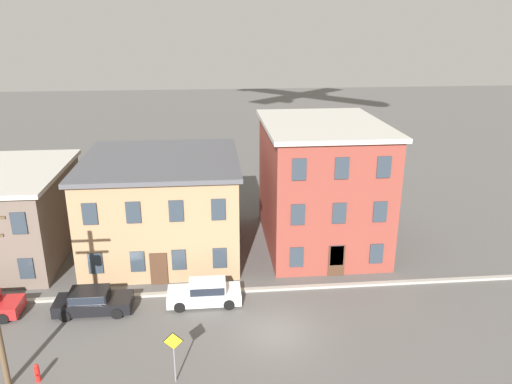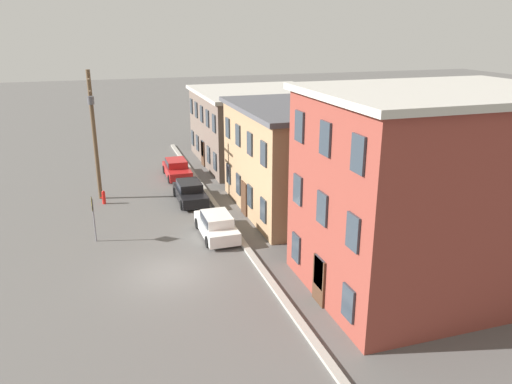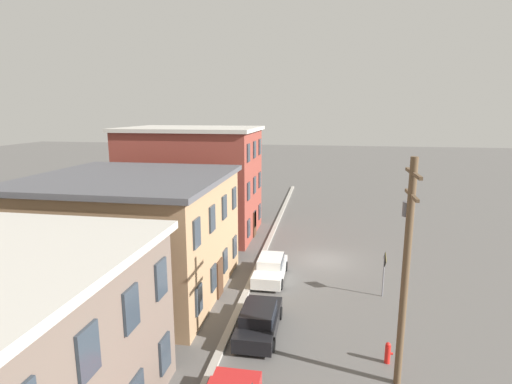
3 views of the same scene
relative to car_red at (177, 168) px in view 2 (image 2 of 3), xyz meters
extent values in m
plane|color=#565451|center=(16.74, -3.14, -0.75)|extent=(200.00, 200.00, 0.00)
cube|color=#9E998E|center=(16.74, 1.36, -0.67)|extent=(56.00, 0.36, 0.16)
cube|color=#66564C|center=(-2.86, 8.09, 2.32)|extent=(11.60, 10.45, 6.14)
cube|color=#B7B2A8|center=(-2.86, 8.09, 5.54)|extent=(12.10, 10.95, 0.30)
cube|color=#2D3842|center=(-7.50, 2.80, 0.79)|extent=(0.90, 0.10, 1.40)
cube|color=#2D3842|center=(-7.50, 2.80, 3.86)|extent=(0.90, 0.10, 1.40)
cube|color=#2D3842|center=(-5.18, 2.80, 0.79)|extent=(0.90, 0.10, 1.40)
cube|color=#2D3842|center=(-5.18, 2.80, 3.86)|extent=(0.90, 0.10, 1.40)
cube|color=#2D3842|center=(-2.86, 2.80, 0.79)|extent=(0.90, 0.10, 1.40)
cube|color=#2D3842|center=(-2.86, 2.80, 3.86)|extent=(0.90, 0.10, 1.40)
cube|color=#2D3842|center=(-0.54, 2.80, 0.79)|extent=(0.90, 0.10, 1.40)
cube|color=#2D3842|center=(-0.54, 2.80, 3.86)|extent=(0.90, 0.10, 1.40)
cube|color=#2D3842|center=(1.78, 2.80, 0.79)|extent=(0.90, 0.10, 1.40)
cube|color=#2D3842|center=(1.78, 2.80, 3.86)|extent=(0.90, 0.10, 1.40)
cube|color=#472D1E|center=(-2.86, 2.80, 0.35)|extent=(1.10, 0.10, 2.20)
cube|color=#9E7A56|center=(9.94, 8.11, 2.62)|extent=(10.45, 10.50, 6.73)
cube|color=#4C4C51|center=(9.94, 8.11, 6.13)|extent=(10.95, 11.00, 0.30)
cube|color=#2D3842|center=(6.02, 2.80, 0.93)|extent=(0.90, 0.10, 1.40)
cube|color=#2D3842|center=(6.02, 2.80, 4.30)|extent=(0.90, 0.10, 1.40)
cube|color=#2D3842|center=(8.63, 2.80, 0.93)|extent=(0.90, 0.10, 1.40)
cube|color=#2D3842|center=(8.63, 2.80, 4.30)|extent=(0.90, 0.10, 1.40)
cube|color=#2D3842|center=(11.25, 2.80, 0.93)|extent=(0.90, 0.10, 1.40)
cube|color=#2D3842|center=(11.25, 2.80, 4.30)|extent=(0.90, 0.10, 1.40)
cube|color=#2D3842|center=(13.86, 2.80, 0.93)|extent=(0.90, 0.10, 1.40)
cube|color=#2D3842|center=(13.86, 2.80, 4.30)|extent=(0.90, 0.10, 1.40)
cube|color=#472D1E|center=(9.94, 2.80, 0.35)|extent=(1.10, 0.10, 2.20)
cube|color=brown|center=(21.59, 8.27, 3.76)|extent=(8.07, 10.82, 9.02)
cube|color=#B7B2A8|center=(21.59, 8.27, 8.42)|extent=(8.57, 11.32, 0.30)
cube|color=#2D3842|center=(18.90, 2.80, 0.75)|extent=(0.90, 0.10, 1.40)
cube|color=#2D3842|center=(18.90, 2.80, 3.76)|extent=(0.90, 0.10, 1.40)
cube|color=#2D3842|center=(18.90, 2.80, 6.77)|extent=(0.90, 0.10, 1.40)
cube|color=#2D3842|center=(21.59, 2.80, 0.75)|extent=(0.90, 0.10, 1.40)
cube|color=#2D3842|center=(21.59, 2.80, 3.76)|extent=(0.90, 0.10, 1.40)
cube|color=#2D3842|center=(21.59, 2.80, 6.77)|extent=(0.90, 0.10, 1.40)
cube|color=#2D3842|center=(24.28, 2.80, 0.75)|extent=(0.90, 0.10, 1.40)
cube|color=#2D3842|center=(24.28, 2.80, 3.76)|extent=(0.90, 0.10, 1.40)
cube|color=#2D3842|center=(24.28, 2.80, 6.77)|extent=(0.90, 0.10, 1.40)
cube|color=#472D1E|center=(21.59, 2.80, 0.35)|extent=(1.10, 0.10, 2.20)
cube|color=#B21E1E|center=(0.07, 0.00, -0.22)|extent=(4.40, 1.80, 0.70)
cube|color=#B21E1E|center=(-0.13, 0.00, 0.41)|extent=(2.20, 1.51, 0.55)
cube|color=#1E232D|center=(-0.13, 0.00, 0.41)|extent=(2.02, 1.58, 0.48)
cylinder|color=black|center=(1.52, 0.85, -0.42)|extent=(0.66, 0.22, 0.66)
cylinder|color=black|center=(1.52, -0.85, -0.42)|extent=(0.66, 0.22, 0.66)
cylinder|color=black|center=(-1.38, 0.85, -0.42)|extent=(0.66, 0.22, 0.66)
cylinder|color=black|center=(-1.38, -0.85, -0.42)|extent=(0.66, 0.22, 0.66)
cube|color=black|center=(6.40, -0.10, -0.22)|extent=(4.40, 1.80, 0.70)
cube|color=black|center=(6.20, -0.10, 0.41)|extent=(2.20, 1.51, 0.55)
cube|color=#1E232D|center=(6.20, -0.10, 0.41)|extent=(2.02, 1.58, 0.48)
cylinder|color=black|center=(7.85, 0.75, -0.42)|extent=(0.66, 0.22, 0.66)
cylinder|color=black|center=(7.85, -0.95, -0.42)|extent=(0.66, 0.22, 0.66)
cylinder|color=black|center=(4.95, 0.75, -0.42)|extent=(0.66, 0.22, 0.66)
cylinder|color=black|center=(4.95, -0.95, -0.42)|extent=(0.66, 0.22, 0.66)
cube|color=silver|center=(12.84, 0.23, -0.22)|extent=(4.40, 1.80, 0.70)
cube|color=silver|center=(13.04, 0.23, 0.41)|extent=(2.20, 1.51, 0.55)
cube|color=#1E232D|center=(13.04, 0.23, 0.41)|extent=(2.02, 1.58, 0.48)
cylinder|color=black|center=(11.39, -0.62, -0.42)|extent=(0.66, 0.22, 0.66)
cylinder|color=black|center=(11.39, 1.08, -0.42)|extent=(0.66, 0.22, 0.66)
cylinder|color=black|center=(14.29, -0.62, -0.42)|extent=(0.66, 0.22, 0.66)
cylinder|color=black|center=(14.29, 1.08, -0.42)|extent=(0.66, 0.22, 0.66)
cylinder|color=slate|center=(11.49, -6.58, 0.54)|extent=(0.08, 0.08, 2.58)
cube|color=yellow|center=(11.49, -6.61, 1.53)|extent=(0.86, 0.03, 0.86)
cube|color=black|center=(11.49, -6.60, 1.53)|extent=(0.93, 0.02, 0.93)
cylinder|color=brown|center=(3.68, -6.13, 3.79)|extent=(0.28, 0.28, 9.07)
cube|color=brown|center=(3.68, -6.13, 7.73)|extent=(2.40, 0.12, 0.12)
cube|color=brown|center=(3.68, -6.13, 6.93)|extent=(2.00, 0.12, 0.12)
cylinder|color=#515156|center=(4.03, -6.13, 6.33)|extent=(0.44, 0.44, 0.55)
cylinder|color=red|center=(4.98, -5.94, -0.35)|extent=(0.24, 0.24, 0.80)
sphere|color=red|center=(4.98, -5.94, 0.10)|extent=(0.22, 0.22, 0.22)
cylinder|color=red|center=(4.98, -6.10, -0.30)|extent=(0.10, 0.12, 0.10)
camera|label=1|loc=(13.44, -26.27, 15.57)|focal=35.00mm
camera|label=2|loc=(39.50, -5.91, 11.08)|focal=35.00mm
camera|label=3|loc=(-11.16, -2.99, 9.91)|focal=28.00mm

